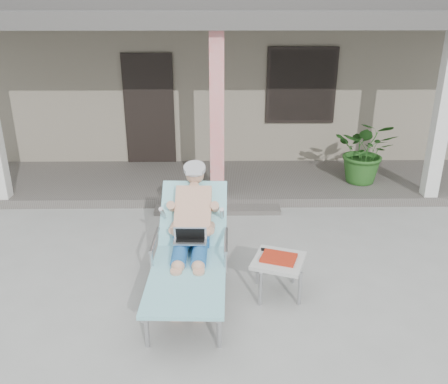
{
  "coord_description": "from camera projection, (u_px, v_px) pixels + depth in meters",
  "views": [
    {
      "loc": [
        0.01,
        -5.07,
        3.15
      ],
      "look_at": [
        0.09,
        0.6,
        0.85
      ],
      "focal_mm": 38.0,
      "sensor_mm": 36.0,
      "label": 1
    }
  ],
  "objects": [
    {
      "name": "porch_deck",
      "position": [
        217.0,
        182.0,
        8.63
      ],
      "size": [
        10.0,
        2.0,
        0.15
      ],
      "primitive_type": "cube",
      "color": "#605B56",
      "rests_on": "ground"
    },
    {
      "name": "potted_palm",
      "position": [
        366.0,
        151.0,
        8.22
      ],
      "size": [
        1.28,
        1.2,
        1.14
      ],
      "primitive_type": "imported",
      "rotation": [
        0.0,
        0.0,
        -0.38
      ],
      "color": "#26591E",
      "rests_on": "porch_deck"
    },
    {
      "name": "house",
      "position": [
        217.0,
        67.0,
        11.27
      ],
      "size": [
        10.4,
        5.4,
        3.3
      ],
      "color": "gray",
      "rests_on": "ground"
    },
    {
      "name": "lounger",
      "position": [
        190.0,
        221.0,
        5.3
      ],
      "size": [
        0.87,
        2.16,
        1.39
      ],
      "rotation": [
        0.0,
        0.0,
        -0.03
      ],
      "color": "#B7B7BC",
      "rests_on": "ground"
    },
    {
      "name": "side_table",
      "position": [
        278.0,
        262.0,
        5.33
      ],
      "size": [
        0.69,
        0.69,
        0.49
      ],
      "rotation": [
        0.0,
        0.0,
        -0.34
      ],
      "color": "beige",
      "rests_on": "ground"
    },
    {
      "name": "ground",
      "position": [
        218.0,
        274.0,
        5.88
      ],
      "size": [
        60.0,
        60.0,
        0.0
      ],
      "primitive_type": "plane",
      "color": "#9E9E99",
      "rests_on": "ground"
    },
    {
      "name": "porch_step",
      "position": [
        217.0,
        210.0,
        7.58
      ],
      "size": [
        2.0,
        0.3,
        0.07
      ],
      "primitive_type": "cube",
      "color": "#605B56",
      "rests_on": "ground"
    },
    {
      "name": "porch_overhang",
      "position": [
        217.0,
        25.0,
        7.56
      ],
      "size": [
        10.0,
        2.3,
        2.85
      ],
      "color": "silver",
      "rests_on": "porch_deck"
    }
  ]
}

